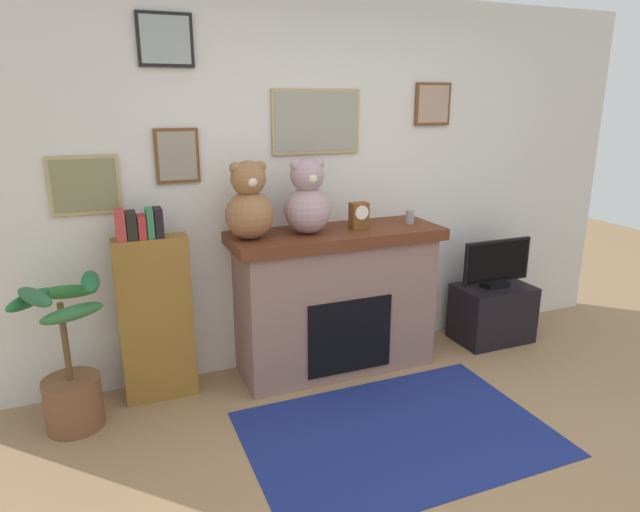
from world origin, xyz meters
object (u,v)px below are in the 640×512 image
Objects in this scene: fireplace at (335,299)px; mantel_clock at (359,215)px; teddy_bear_tan at (307,200)px; candle_jar at (410,217)px; tv_stand at (492,313)px; teddy_bear_grey at (249,204)px; television at (497,264)px; bookshelf at (155,313)px; potted_plant at (69,372)px.

fireplace is 0.63m from mantel_clock.
teddy_bear_tan is (-0.22, -0.02, 0.74)m from fireplace.
candle_jar is 0.41m from mantel_clock.
fireplace reaches higher than tv_stand.
teddy_bear_tan is (-0.79, -0.00, 0.18)m from candle_jar.
tv_stand is at bearing -0.84° from teddy_bear_grey.
mantel_clock is 0.79m from teddy_bear_grey.
television is 6.12× the size of candle_jar.
tv_stand is (1.38, -0.05, -0.29)m from fireplace.
television is at bearing -2.22° from bookshelf.
mantel_clock is at bearing -179.81° from candle_jar.
television reaches higher than tv_stand.
tv_stand is 1.51m from mantel_clock.
mantel_clock is (1.93, 0.09, 0.77)m from potted_plant.
teddy_bear_grey is at bearing 179.16° from tv_stand.
fireplace is 0.77m from teddy_bear_tan.
bookshelf is (-1.24, 0.05, 0.06)m from fireplace.
bookshelf is 2.54× the size of teddy_bear_grey.
tv_stand is (2.61, -0.10, -0.36)m from bookshelf.
teddy_bear_tan is at bearing -3.97° from bookshelf.
candle_jar is (0.58, -0.02, 0.56)m from fireplace.
candle_jar is at bearing 0.05° from teddy_bear_tan.
fireplace is at bearing 4.83° from teddy_bear_tan.
teddy_bear_tan reaches higher than tv_stand.
mantel_clock is (0.17, -0.02, 0.60)m from fireplace.
tv_stand is at bearing -2.19° from bookshelf.
potted_plant is 3.14m from tv_stand.
teddy_bear_grey is (-1.99, 0.03, 1.03)m from tv_stand.
fireplace is at bearing 178.02° from tv_stand.
teddy_bear_grey is (-0.61, -0.02, 0.74)m from fireplace.
candle_jar is at bearing 0.19° from mantel_clock.
bookshelf is at bearing 177.78° from candle_jar.
tv_stand is 1.17m from candle_jar.
potted_plant is at bearing -176.51° from teddy_bear_tan.
teddy_bear_grey is 0.40m from teddy_bear_tan.
candle_jar is at bearing -2.22° from bookshelf.
fireplace is at bearing 3.65° from potted_plant.
teddy_bear_tan reaches higher than candle_jar.
tv_stand is (3.14, 0.07, -0.13)m from potted_plant.
teddy_bear_tan is at bearing 178.95° from tv_stand.
bookshelf is 2.64m from tv_stand.
fireplace is 15.00× the size of candle_jar.
tv_stand is 6.04× the size of candle_jar.
teddy_bear_tan is (1.02, -0.07, 0.68)m from bookshelf.
candle_jar is (1.81, -0.07, 0.50)m from bookshelf.
bookshelf is at bearing 177.08° from mantel_clock.
teddy_bear_tan is at bearing -179.95° from candle_jar.
mantel_clock is (-1.21, 0.03, 0.48)m from television.
tv_stand is at bearing 1.19° from potted_plant.
tv_stand is 1.19× the size of teddy_bear_grey.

